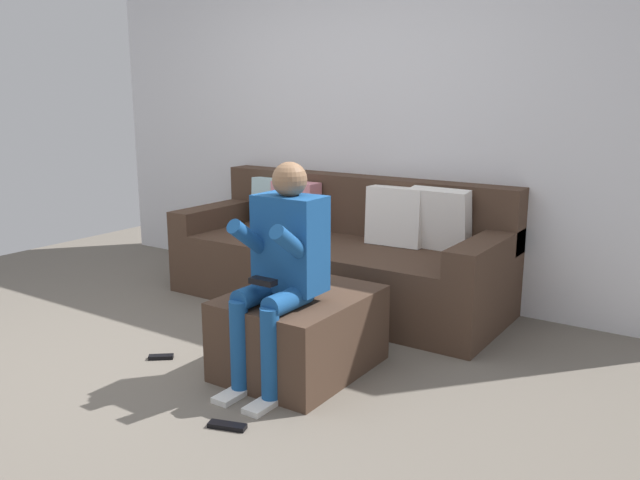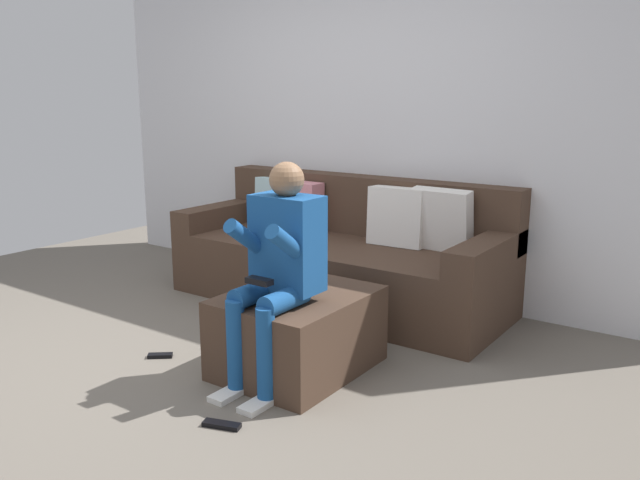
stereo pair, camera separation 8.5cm
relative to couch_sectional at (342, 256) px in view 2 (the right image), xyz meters
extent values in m
plane|color=#6B6359|center=(-0.13, -1.62, -0.34)|extent=(6.52, 6.52, 0.00)
cube|color=silver|center=(-0.13, 0.45, 0.91)|extent=(5.01, 0.10, 2.49)
cube|color=#473326|center=(0.00, -0.07, -0.11)|extent=(2.44, 0.94, 0.46)
cube|color=#473326|center=(0.00, 0.30, 0.34)|extent=(2.44, 0.20, 0.44)
cube|color=#473326|center=(-1.12, -0.07, 0.20)|extent=(0.20, 0.94, 0.17)
cube|color=#473326|center=(1.12, -0.07, 0.20)|extent=(0.20, 0.94, 0.17)
cube|color=silver|center=(-0.71, 0.13, 0.31)|extent=(0.39, 0.16, 0.39)
cube|color=pink|center=(-0.48, 0.11, 0.31)|extent=(0.39, 0.17, 0.38)
cube|color=white|center=(0.71, 0.13, 0.33)|extent=(0.43, 0.18, 0.43)
cube|color=white|center=(0.39, 0.11, 0.32)|extent=(0.42, 0.20, 0.41)
cube|color=#473326|center=(0.47, -1.17, -0.12)|extent=(0.66, 0.84, 0.44)
cube|color=#194C8C|center=(0.49, -1.27, 0.41)|extent=(0.36, 0.22, 0.50)
sphere|color=#8C6647|center=(0.49, -1.27, 0.74)|extent=(0.18, 0.18, 0.18)
cylinder|color=#194C8C|center=(0.39, -1.42, 0.16)|extent=(0.11, 0.31, 0.11)
cylinder|color=#194C8C|center=(0.39, -1.58, -0.07)|extent=(0.09, 0.09, 0.46)
cube|color=white|center=(0.39, -1.64, -0.32)|extent=(0.10, 0.22, 0.03)
cylinder|color=#194C8C|center=(0.36, -1.40, 0.42)|extent=(0.08, 0.36, 0.29)
cylinder|color=#194C8C|center=(0.59, -1.42, 0.16)|extent=(0.11, 0.31, 0.11)
cylinder|color=#194C8C|center=(0.59, -1.58, -0.07)|extent=(0.09, 0.09, 0.46)
cube|color=white|center=(0.59, -1.64, -0.32)|extent=(0.10, 0.22, 0.03)
cylinder|color=#194C8C|center=(0.62, -1.40, 0.43)|extent=(0.08, 0.35, 0.28)
cube|color=black|center=(0.49, -1.50, 0.26)|extent=(0.14, 0.06, 0.03)
cube|color=black|center=(0.57, -1.88, -0.33)|extent=(0.19, 0.11, 0.02)
cube|color=black|center=(-0.28, -1.50, -0.33)|extent=(0.14, 0.13, 0.02)
camera|label=1|loc=(2.44, -3.89, 1.17)|focal=36.36mm
camera|label=2|loc=(2.51, -3.84, 1.17)|focal=36.36mm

